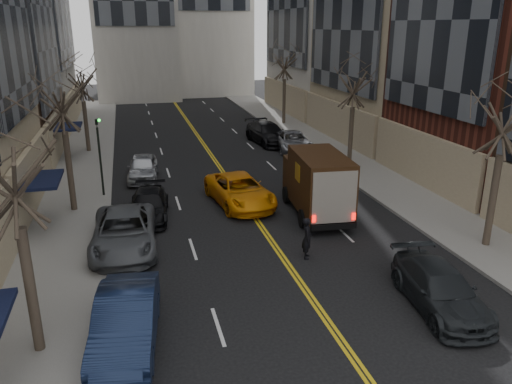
# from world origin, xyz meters

# --- Properties ---
(sidewalk_left) EXTENTS (4.00, 66.00, 0.15)m
(sidewalk_left) POSITION_xyz_m (-9.00, 27.00, 0.07)
(sidewalk_left) COLOR slate
(sidewalk_left) RESTS_ON ground
(sidewalk_right) EXTENTS (4.00, 66.00, 0.15)m
(sidewalk_right) POSITION_xyz_m (9.00, 27.00, 0.07)
(sidewalk_right) COLOR slate
(sidewalk_right) RESTS_ON ground
(tree_lf_near) EXTENTS (3.20, 3.20, 8.41)m
(tree_lf_near) POSITION_xyz_m (-8.80, 8.00, 6.24)
(tree_lf_near) COLOR #382D23
(tree_lf_near) RESTS_ON sidewalk_left
(tree_lf_mid) EXTENTS (3.20, 3.20, 8.91)m
(tree_lf_mid) POSITION_xyz_m (-8.80, 20.00, 6.60)
(tree_lf_mid) COLOR #382D23
(tree_lf_mid) RESTS_ON sidewalk_left
(tree_lf_far) EXTENTS (3.20, 3.20, 8.12)m
(tree_lf_far) POSITION_xyz_m (-8.80, 33.00, 6.02)
(tree_lf_far) COLOR #382D23
(tree_lf_far) RESTS_ON sidewalk_left
(tree_rt_near) EXTENTS (3.20, 3.20, 8.71)m
(tree_rt_near) POSITION_xyz_m (8.80, 11.00, 6.45)
(tree_rt_near) COLOR #382D23
(tree_rt_near) RESTS_ON sidewalk_right
(tree_rt_mid) EXTENTS (3.20, 3.20, 8.32)m
(tree_rt_mid) POSITION_xyz_m (8.80, 25.00, 6.17)
(tree_rt_mid) COLOR #382D23
(tree_rt_mid) RESTS_ON sidewalk_right
(tree_rt_far) EXTENTS (3.20, 3.20, 9.11)m
(tree_rt_far) POSITION_xyz_m (8.80, 40.00, 6.74)
(tree_rt_far) COLOR #382D23
(tree_rt_far) RESTS_ON sidewalk_right
(traffic_signal) EXTENTS (0.29, 0.26, 4.70)m
(traffic_signal) POSITION_xyz_m (-7.39, 22.00, 2.82)
(traffic_signal) COLOR black
(traffic_signal) RESTS_ON sidewalk_left
(ups_truck) EXTENTS (2.84, 6.11, 3.25)m
(ups_truck) POSITION_xyz_m (3.11, 16.58, 1.64)
(ups_truck) COLOR black
(ups_truck) RESTS_ON ground
(observer_sedan) EXTENTS (2.54, 5.07, 1.41)m
(observer_sedan) POSITION_xyz_m (3.98, 7.25, 0.71)
(observer_sedan) COLOR black
(observer_sedan) RESTS_ON ground
(taxi) EXTENTS (3.27, 5.88, 1.55)m
(taxi) POSITION_xyz_m (-0.30, 18.99, 0.78)
(taxi) COLOR orange
(taxi) RESTS_ON ground
(pedestrian) EXTENTS (0.60, 0.74, 1.75)m
(pedestrian) POSITION_xyz_m (0.95, 12.00, 0.88)
(pedestrian) COLOR black
(pedestrian) RESTS_ON ground
(parked_lf_b) EXTENTS (2.29, 5.13, 1.63)m
(parked_lf_b) POSITION_xyz_m (-6.30, 7.74, 0.82)
(parked_lf_b) COLOR #111C37
(parked_lf_b) RESTS_ON ground
(parked_lf_c) EXTENTS (2.89, 5.84, 1.59)m
(parked_lf_c) POSITION_xyz_m (-6.30, 14.73, 0.80)
(parked_lf_c) COLOR #53565B
(parked_lf_c) RESTS_ON ground
(parked_lf_d) EXTENTS (2.33, 4.75, 1.33)m
(parked_lf_d) POSITION_xyz_m (-5.10, 18.23, 0.66)
(parked_lf_d) COLOR black
(parked_lf_d) RESTS_ON ground
(parked_lf_e) EXTENTS (2.19, 4.59, 1.51)m
(parked_lf_e) POSITION_xyz_m (-5.10, 25.00, 0.76)
(parked_lf_e) COLOR #B5B7BD
(parked_lf_e) RESTS_ON ground
(parked_rt_a) EXTENTS (1.47, 3.90, 1.27)m
(parked_rt_a) POSITION_xyz_m (5.10, 23.52, 0.64)
(parked_rt_a) COLOR #4B4D53
(parked_rt_a) RESTS_ON ground
(parked_rt_b) EXTENTS (2.99, 5.44, 1.44)m
(parked_rt_b) POSITION_xyz_m (6.30, 29.79, 0.72)
(parked_rt_b) COLOR #B0B2B8
(parked_rt_b) RESTS_ON ground
(parked_rt_c) EXTENTS (2.96, 5.90, 1.64)m
(parked_rt_c) POSITION_xyz_m (5.10, 32.60, 0.82)
(parked_rt_c) COLOR black
(parked_rt_c) RESTS_ON ground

